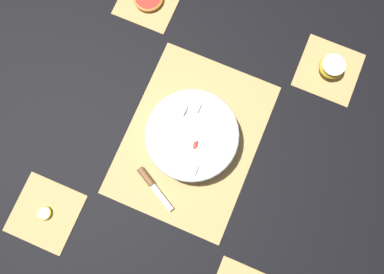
% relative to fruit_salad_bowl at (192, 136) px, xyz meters
% --- Properties ---
extents(ground_plane, '(6.00, 6.00, 0.00)m').
position_rel_fruit_salad_bowl_xyz_m(ground_plane, '(0.00, -0.00, -0.04)').
color(ground_plane, black).
extents(bamboo_mat_center, '(0.47, 0.35, 0.01)m').
position_rel_fruit_salad_bowl_xyz_m(bamboo_mat_center, '(0.00, -0.00, -0.04)').
color(bamboo_mat_center, tan).
rests_on(bamboo_mat_center, ground_plane).
extents(coaster_mat_near_left, '(0.17, 0.17, 0.01)m').
position_rel_fruit_salad_bowl_xyz_m(coaster_mat_near_left, '(-0.34, -0.28, -0.04)').
color(coaster_mat_near_left, tan).
rests_on(coaster_mat_near_left, ground_plane).
extents(coaster_mat_near_right, '(0.17, 0.17, 0.01)m').
position_rel_fruit_salad_bowl_xyz_m(coaster_mat_near_right, '(0.34, -0.28, -0.04)').
color(coaster_mat_near_right, tan).
rests_on(coaster_mat_near_right, ground_plane).
extents(coaster_mat_far_left, '(0.17, 0.17, 0.01)m').
position_rel_fruit_salad_bowl_xyz_m(coaster_mat_far_left, '(-0.34, 0.28, -0.04)').
color(coaster_mat_far_left, tan).
rests_on(coaster_mat_far_left, ground_plane).
extents(fruit_salad_bowl, '(0.25, 0.25, 0.07)m').
position_rel_fruit_salad_bowl_xyz_m(fruit_salad_bowl, '(0.00, 0.00, 0.00)').
color(fruit_salad_bowl, silver).
rests_on(fruit_salad_bowl, bamboo_mat_center).
extents(paring_knife, '(0.08, 0.13, 0.02)m').
position_rel_fruit_salad_bowl_xyz_m(paring_knife, '(0.15, -0.07, -0.03)').
color(paring_knife, silver).
rests_on(paring_knife, bamboo_mat_center).
extents(apple_half, '(0.07, 0.07, 0.04)m').
position_rel_fruit_salad_bowl_xyz_m(apple_half, '(-0.34, 0.28, -0.02)').
color(apple_half, gold).
rests_on(apple_half, coaster_mat_far_left).
extents(banana_coin_single, '(0.04, 0.04, 0.01)m').
position_rel_fruit_salad_bowl_xyz_m(banana_coin_single, '(0.34, -0.28, -0.03)').
color(banana_coin_single, beige).
rests_on(banana_coin_single, coaster_mat_near_right).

